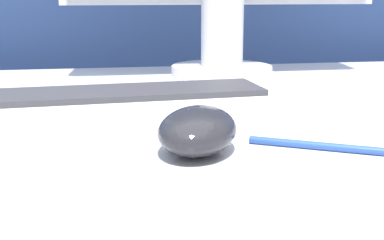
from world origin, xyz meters
TOP-DOWN VIEW (x-y plane):
  - partition_panel at (0.00, 0.64)m, footprint 5.00×0.03m
  - computer_mouse_near at (-0.05, -0.09)m, footprint 0.11×0.13m
  - keyboard at (-0.11, 0.12)m, footprint 0.40×0.14m
  - pen at (0.07, -0.11)m, footprint 0.13×0.07m

SIDE VIEW (x-z plane):
  - partition_panel at x=0.00m, z-range 0.00..1.36m
  - pen at x=0.07m, z-range 0.73..0.74m
  - keyboard at x=-0.11m, z-range 0.73..0.76m
  - computer_mouse_near at x=-0.05m, z-range 0.73..0.78m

